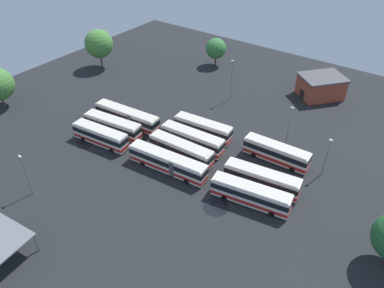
# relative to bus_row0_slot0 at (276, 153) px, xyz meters

# --- Properties ---
(ground_plane) EXTENTS (110.86, 110.86, 0.00)m
(ground_plane) POSITION_rel_bus_row0_slot0_xyz_m (14.47, 7.42, -1.85)
(ground_plane) COLOR black
(bus_row0_slot0) EXTENTS (12.03, 3.00, 3.50)m
(bus_row0_slot0) POSITION_rel_bus_row0_slot0_xyz_m (0.00, 0.00, 0.00)
(bus_row0_slot0) COLOR silver
(bus_row0_slot0) RESTS_ON ground_plane
(bus_row0_slot2) EXTENTS (12.70, 4.34, 3.50)m
(bus_row0_slot2) POSITION_rel_bus_row0_slot0_xyz_m (-1.19, 7.88, 0.00)
(bus_row0_slot2) COLOR silver
(bus_row0_slot2) RESTS_ON ground_plane
(bus_row0_slot3) EXTENTS (12.81, 4.58, 3.50)m
(bus_row0_slot3) POSITION_rel_bus_row0_slot0_xyz_m (-1.41, 12.07, 0.00)
(bus_row0_slot3) COLOR silver
(bus_row0_slot3) RESTS_ON ground_plane
(bus_row1_slot0) EXTENTS (11.96, 3.65, 3.50)m
(bus_row1_slot0) POSITION_rel_bus_row0_slot0_xyz_m (15.00, 1.31, -0.00)
(bus_row1_slot0) COLOR silver
(bus_row1_slot0) RESTS_ON ground_plane
(bus_row1_slot1) EXTENTS (12.75, 3.32, 3.50)m
(bus_row1_slot1) POSITION_rel_bus_row0_slot0_xyz_m (14.60, 5.46, 0.00)
(bus_row1_slot1) COLOR silver
(bus_row1_slot1) RESTS_ON ground_plane
(bus_row1_slot2) EXTENTS (12.66, 3.00, 3.50)m
(bus_row1_slot2) POSITION_rel_bus_row0_slot0_xyz_m (14.24, 9.39, 0.00)
(bus_row1_slot2) COLOR silver
(bus_row1_slot2) RESTS_ON ground_plane
(bus_row1_slot3) EXTENTS (14.91, 3.91, 3.50)m
(bus_row1_slot3) POSITION_rel_bus_row0_slot0_xyz_m (13.95, 13.52, 0.00)
(bus_row1_slot3) COLOR silver
(bus_row1_slot3) RESTS_ON ground_plane
(bus_row2_slot1) EXTENTS (14.90, 3.79, 3.50)m
(bus_row2_slot1) POSITION_rel_bus_row0_slot0_xyz_m (30.02, 6.88, 0.00)
(bus_row2_slot1) COLOR silver
(bus_row2_slot1) RESTS_ON ground_plane
(bus_row2_slot2) EXTENTS (12.56, 4.08, 3.50)m
(bus_row2_slot2) POSITION_rel_bus_row0_slot0_xyz_m (29.99, 11.00, 0.00)
(bus_row2_slot2) COLOR silver
(bus_row2_slot2) RESTS_ON ground_plane
(bus_row2_slot3) EXTENTS (11.78, 3.81, 3.50)m
(bus_row2_slot3) POSITION_rel_bus_row0_slot0_xyz_m (29.41, 14.78, -0.00)
(bus_row2_slot3) COLOR silver
(bus_row2_slot3) RESTS_ON ground_plane
(depot_building) EXTENTS (11.86, 12.12, 5.07)m
(depot_building) POSITION_rel_bus_row0_slot0_xyz_m (2.25, -28.03, 0.71)
(depot_building) COLOR #99422D
(depot_building) RESTS_ON ground_plane
(lamp_post_far_corner) EXTENTS (0.56, 0.28, 7.80)m
(lamp_post_far_corner) POSITION_rel_bus_row0_slot0_xyz_m (28.11, 30.96, 2.46)
(lamp_post_far_corner) COLOR slate
(lamp_post_far_corner) RESTS_ON ground_plane
(lamp_post_by_building) EXTENTS (0.56, 0.28, 9.70)m
(lamp_post_by_building) POSITION_rel_bus_row0_slot0_xyz_m (18.15, -14.27, 3.42)
(lamp_post_by_building) COLOR slate
(lamp_post_by_building) RESTS_ON ground_plane
(lamp_post_near_entrance) EXTENTS (0.56, 0.28, 8.12)m
(lamp_post_near_entrance) POSITION_rel_bus_row0_slot0_xyz_m (0.62, -5.98, 2.62)
(lamp_post_near_entrance) COLOR slate
(lamp_post_near_entrance) RESTS_ON ground_plane
(lamp_post_mid_lot) EXTENTS (0.56, 0.28, 7.34)m
(lamp_post_mid_lot) POSITION_rel_bus_row0_slot0_xyz_m (-8.19, -1.35, 2.23)
(lamp_post_mid_lot) COLOR slate
(lamp_post_mid_lot) RESTS_ON ground_plane
(tree_northwest) EXTENTS (5.39, 5.39, 7.44)m
(tree_northwest) POSITION_rel_bus_row0_slot0_xyz_m (31.37, -28.39, 2.88)
(tree_northwest) COLOR brown
(tree_northwest) RESTS_ON ground_plane
(tree_east_edge) EXTENTS (7.29, 7.29, 10.19)m
(tree_east_edge) POSITION_rel_bus_row0_slot0_xyz_m (55.25, -9.43, 4.69)
(tree_east_edge) COLOR brown
(tree_east_edge) RESTS_ON ground_plane
(puddle_front_lane) EXTENTS (3.72, 3.72, 0.01)m
(puddle_front_lane) POSITION_rel_bus_row0_slot0_xyz_m (33.72, 3.68, -1.85)
(puddle_front_lane) COLOR black
(puddle_front_lane) RESTS_ON ground_plane
(puddle_centre_drain) EXTENTS (4.11, 4.11, 0.01)m
(puddle_centre_drain) POSITION_rel_bus_row0_slot0_xyz_m (2.41, 15.99, -1.85)
(puddle_centre_drain) COLOR black
(puddle_centre_drain) RESTS_ON ground_plane
(puddle_near_shelter) EXTENTS (2.41, 2.41, 0.01)m
(puddle_near_shelter) POSITION_rel_bus_row0_slot0_xyz_m (2.03, 5.47, -1.85)
(puddle_near_shelter) COLOR black
(puddle_near_shelter) RESTS_ON ground_plane
(puddle_back_corner) EXTENTS (3.53, 3.53, 0.01)m
(puddle_back_corner) POSITION_rel_bus_row0_slot0_xyz_m (32.14, 16.76, -1.85)
(puddle_back_corner) COLOR black
(puddle_back_corner) RESTS_ON ground_plane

